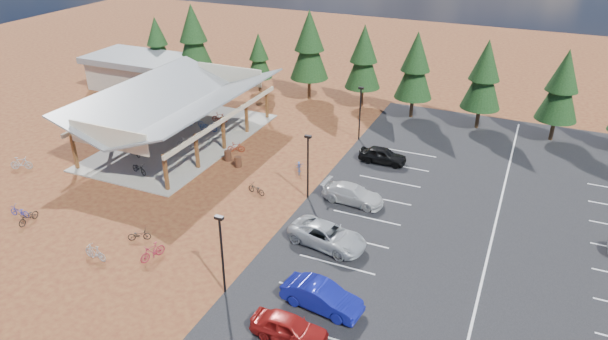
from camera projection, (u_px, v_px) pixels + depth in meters
The scene contains 40 objects.
ground at pixel (237, 196), 41.35m from camera, with size 140.00×140.00×0.00m, color #592317.
asphalt_lot at pixel (494, 230), 37.10m from camera, with size 27.00×44.00×0.04m, color black.
concrete_pad at pixel (182, 140), 50.64m from camera, with size 10.60×18.60×0.10m, color gray.
bike_pavilion at pixel (178, 102), 48.93m from camera, with size 11.65×19.40×4.97m.
outbuilding at pixel (137, 71), 63.76m from camera, with size 11.00×7.00×3.90m.
lamp_post_0 at pixel (222, 249), 30.04m from camera, with size 0.50×0.25×5.14m.
lamp_post_1 at pixel (308, 162), 39.82m from camera, with size 0.50×0.25×5.14m.
lamp_post_2 at pixel (360, 110), 49.60m from camera, with size 0.50×0.25×5.14m.
trash_bin_0 at pixel (238, 162), 45.67m from camera, with size 0.60×0.60×0.90m, color #482819.
trash_bin_1 at pixel (228, 156), 46.71m from camera, with size 0.60×0.60×0.90m, color #482819.
pine_0 at pixel (157, 42), 65.57m from camera, with size 3.30×3.30×7.68m.
pine_1 at pixel (193, 37), 62.47m from camera, with size 4.16×4.16×9.70m.
pine_2 at pixel (259, 56), 61.67m from camera, with size 2.91×2.91×6.77m.
pine_3 at pixel (309, 45), 58.56m from camera, with size 4.22×4.22×9.84m.
pine_4 at pixel (364, 57), 56.62m from camera, with size 3.78×3.78×8.80m.
pine_5 at pixel (416, 66), 53.64m from camera, with size 3.80×3.80×8.86m.
pine_6 at pixel (484, 75), 51.09m from camera, with size 3.77×3.77×8.78m.
pine_7 at pixel (562, 86), 48.47m from camera, with size 3.71×3.71×8.64m.
bike_0 at pixel (134, 152), 47.31m from camera, with size 0.56×1.62×0.85m, color black.
bike_1 at pixel (133, 144), 48.75m from camera, with size 0.43×1.52×0.91m, color #95989D.
bike_2 at pixel (195, 122), 53.34m from camera, with size 0.65×1.85×0.97m, color navy.
bike_3 at pixel (178, 114), 55.01m from camera, with size 0.52×1.84×1.11m, color maroon.
bike_4 at pixel (139, 168), 44.31m from camera, with size 0.61×1.76×0.93m, color black.
bike_5 at pixel (186, 143), 48.55m from camera, with size 0.52×1.83×1.10m, color gray.
bike_6 at pixel (208, 127), 52.26m from camera, with size 0.64×1.83×0.96m, color #1A4298.
bike_7 at pixel (220, 117), 54.37m from camera, with size 0.46×1.64×0.98m, color #9C2D18.
bike_8 at pixel (28, 217), 37.82m from camera, with size 0.61×1.74×0.91m, color black.
bike_9 at pixel (21, 163), 45.18m from camera, with size 0.53×1.86×1.12m, color #94979D.
bike_10 at pixel (19, 211), 38.54m from camera, with size 0.57×1.63×0.86m, color navy.
bike_11 at pixel (152, 252), 34.00m from camera, with size 0.51×1.82×1.09m, color maroon.
bike_12 at pixel (139, 235), 35.93m from camera, with size 0.53×1.52×0.80m, color black.
bike_13 at pixel (95, 252), 33.96m from camera, with size 0.50×1.75×1.05m, color #9D9FA5.
bike_14 at pixel (299, 166), 44.79m from camera, with size 0.66×1.88×0.99m, color navy.
bike_15 at pixel (236, 147), 48.24m from camera, with size 0.44×1.55×0.93m, color maroon.
bike_16 at pixel (256, 189), 41.48m from camera, with size 0.56×1.60×0.84m, color black.
car_0 at pixel (289, 328), 27.76m from camera, with size 1.64×4.07×1.39m, color maroon.
car_1 at pixel (322, 297), 29.80m from camera, with size 1.61×4.61×1.52m, color navy.
car_2 at pixel (328, 236), 35.21m from camera, with size 2.42×5.24×1.46m, color #A8ACB0.
car_3 at pixel (353, 194), 40.18m from camera, with size 1.90×4.68×1.36m, color silver.
car_4 at pixel (383, 155), 46.16m from camera, with size 1.63×4.04×1.38m, color black.
Camera 1 is at (19.22, -30.80, 20.53)m, focal length 32.00 mm.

